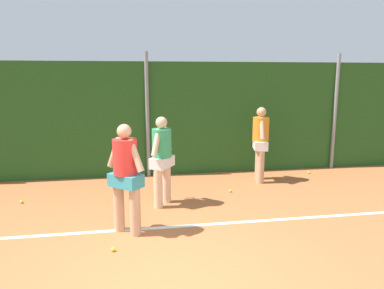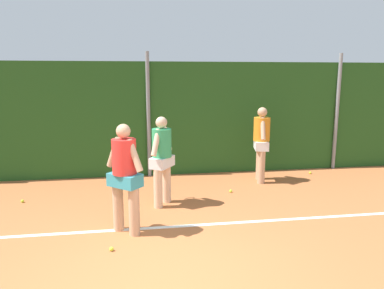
{
  "view_description": "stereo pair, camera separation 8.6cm",
  "coord_description": "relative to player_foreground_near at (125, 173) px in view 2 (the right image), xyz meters",
  "views": [
    {
      "loc": [
        -0.4,
        -4.27,
        2.66
      ],
      "look_at": [
        0.8,
        2.97,
        1.25
      ],
      "focal_mm": 33.97,
      "sensor_mm": 36.0,
      "label": 1
    },
    {
      "loc": [
        -0.32,
        -4.28,
        2.66
      ],
      "look_at": [
        0.8,
        2.97,
        1.25
      ],
      "focal_mm": 33.97,
      "sensor_mm": 36.0,
      "label": 2
    }
  ],
  "objects": [
    {
      "name": "ground_plane",
      "position": [
        0.53,
        -0.11,
        -1.06
      ],
      "size": [
        28.21,
        28.21,
        0.0
      ],
      "primitive_type": "plane",
      "color": "#B76638"
    },
    {
      "name": "hedge_fence_backdrop",
      "position": [
        0.53,
        3.69,
        0.45
      ],
      "size": [
        18.33,
        0.25,
        3.01
      ],
      "primitive_type": "cube",
      "color": "#23511E",
      "rests_on": "ground_plane"
    },
    {
      "name": "fence_post_center",
      "position": [
        0.53,
        3.52,
        0.57
      ],
      "size": [
        0.1,
        0.1,
        3.25
      ],
      "primitive_type": "cylinder",
      "color": "gray",
      "rests_on": "ground_plane"
    },
    {
      "name": "fence_post_right",
      "position": [
        5.82,
        3.52,
        0.57
      ],
      "size": [
        0.1,
        0.1,
        3.25
      ],
      "primitive_type": "cylinder",
      "color": "gray",
      "rests_on": "ground_plane"
    },
    {
      "name": "court_baseline_paint",
      "position": [
        0.53,
        0.1,
        -1.05
      ],
      "size": [
        13.4,
        0.1,
        0.01
      ],
      "primitive_type": "cube",
      "color": "white",
      "rests_on": "ground_plane"
    },
    {
      "name": "player_foreground_near",
      "position": [
        0.0,
        0.0,
        0.0
      ],
      "size": [
        0.63,
        0.61,
        1.88
      ],
      "rotation": [
        0.0,
        0.0,
        5.56
      ],
      "color": "tan",
      "rests_on": "ground_plane"
    },
    {
      "name": "player_midcourt",
      "position": [
        0.71,
        1.27,
        -0.02
      ],
      "size": [
        0.56,
        0.75,
        1.84
      ],
      "rotation": [
        0.0,
        0.0,
        0.99
      ],
      "color": "beige",
      "rests_on": "ground_plane"
    },
    {
      "name": "player_backcourt_far",
      "position": [
        3.3,
        2.6,
        0.0
      ],
      "size": [
        0.43,
        0.77,
        1.88
      ],
      "rotation": [
        0.0,
        0.0,
        1.35
      ],
      "color": "tan",
      "rests_on": "ground_plane"
    },
    {
      "name": "tennis_ball_0",
      "position": [
        -2.22,
        1.83,
        -1.02
      ],
      "size": [
        0.07,
        0.07,
        0.07
      ],
      "primitive_type": "sphere",
      "color": "#CCDB33",
      "rests_on": "ground_plane"
    },
    {
      "name": "tennis_ball_1",
      "position": [
        2.32,
        1.82,
        -1.02
      ],
      "size": [
        0.07,
        0.07,
        0.07
      ],
      "primitive_type": "sphere",
      "color": "#CCDB33",
      "rests_on": "ground_plane"
    },
    {
      "name": "tennis_ball_2",
      "position": [
        -0.22,
        -0.66,
        -1.02
      ],
      "size": [
        0.07,
        0.07,
        0.07
      ],
      "primitive_type": "sphere",
      "color": "#CCDB33",
      "rests_on": "ground_plane"
    },
    {
      "name": "tennis_ball_3",
      "position": [
        4.88,
        3.04,
        -1.02
      ],
      "size": [
        0.07,
        0.07,
        0.07
      ],
      "primitive_type": "sphere",
      "color": "#CCDB33",
      "rests_on": "ground_plane"
    },
    {
      "name": "tennis_ball_4",
      "position": [
        0.68,
        2.48,
        -1.02
      ],
      "size": [
        0.07,
        0.07,
        0.07
      ],
      "primitive_type": "sphere",
      "color": "#CCDB33",
      "rests_on": "ground_plane"
    }
  ]
}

